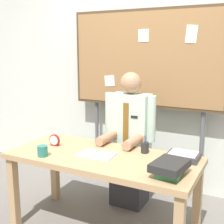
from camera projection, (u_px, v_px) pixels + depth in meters
back_wall at (152, 73)px, 3.54m from camera, size 6.40×0.08×2.70m
desk at (103, 165)px, 2.65m from camera, size 1.65×0.73×0.73m
person at (130, 145)px, 3.15m from camera, size 0.55×0.56×1.40m
bulletin_board at (146, 61)px, 3.34m from camera, size 1.76×0.09×2.05m
book_stack at (170, 168)px, 2.20m from camera, size 0.25×0.32×0.11m
open_notebook at (97, 155)px, 2.64m from camera, size 0.32×0.22×0.01m
desk_clock at (55, 141)px, 2.89m from camera, size 0.11×0.04×0.11m
coffee_mug at (43, 151)px, 2.61m from camera, size 0.09×0.09×0.09m
pen_holder at (145, 147)px, 2.69m from camera, size 0.07×0.07×0.16m
paper_tray at (183, 156)px, 2.53m from camera, size 0.26×0.20×0.06m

